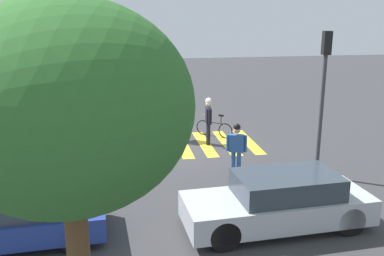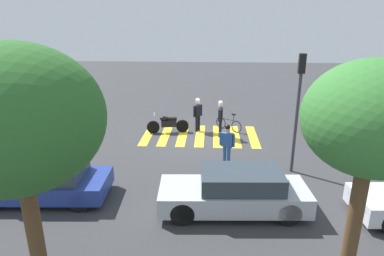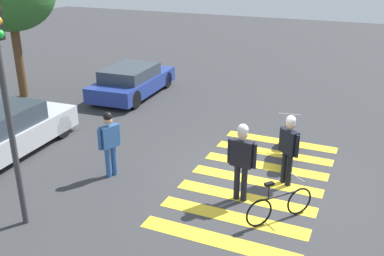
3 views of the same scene
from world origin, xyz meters
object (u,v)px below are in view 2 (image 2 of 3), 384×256
Objects in this scene: officer_on_foot at (198,112)px; pedestrian_bystander at (227,142)px; officer_by_motorcycle at (221,116)px; car_blue_hatchback at (45,182)px; traffic_light_pole at (299,96)px; police_motorcycle at (168,124)px; car_silver_sedan at (235,192)px; leaning_bicycle at (229,124)px.

officer_on_foot is 1.04× the size of pedestrian_bystander.
car_blue_hatchback is (5.96, 6.47, -0.51)m from officer_by_motorcycle.
police_motorcycle is at bearing -38.45° from traffic_light_pole.
police_motorcycle is 0.50× the size of car_blue_hatchback.
car_silver_sedan is (-1.51, 7.68, -0.39)m from officer_on_foot.
car_blue_hatchback is 0.96× the size of traffic_light_pole.
car_blue_hatchback is at bearing 49.33° from leaning_bicycle.
pedestrian_bystander is (-0.20, 3.39, -0.11)m from officer_by_motorcycle.
pedestrian_bystander is 0.38× the size of traffic_light_pole.
police_motorcycle is 7.45m from traffic_light_pole.
officer_by_motorcycle is at bearing -54.67° from traffic_light_pole.
car_silver_sedan is 1.02× the size of traffic_light_pole.
car_silver_sedan is at bearing 101.12° from officer_on_foot.
traffic_light_pole is (-2.54, 0.48, 2.05)m from pedestrian_bystander.
officer_on_foot is at bearing -50.02° from traffic_light_pole.
leaning_bicycle is 0.30× the size of car_blue_hatchback.
officer_on_foot is 0.39× the size of car_silver_sedan.
car_blue_hatchback is at bearing 26.54° from pedestrian_bystander.
police_motorcycle is at bearing 9.65° from leaning_bicycle.
car_blue_hatchback is (6.16, 3.07, -0.40)m from pedestrian_bystander.
pedestrian_bystander is 0.37× the size of car_silver_sedan.
traffic_light_pole is (-2.26, 4.89, 2.69)m from leaning_bicycle.
police_motorcycle is 1.21× the size of officer_on_foot.
police_motorcycle is at bearing -9.89° from officer_by_motorcycle.
officer_on_foot is 0.96× the size of officer_by_motorcycle.
traffic_light_pole reaches higher than officer_on_foot.
officer_on_foot is 4.42m from pedestrian_bystander.
police_motorcycle is 1.66× the size of leaning_bicycle.
traffic_light_pole is at bearing 169.37° from pedestrian_bystander.
leaning_bicycle is at bearing -93.59° from pedestrian_bystander.
police_motorcycle is 2.84m from officer_by_motorcycle.
leaning_bicycle is at bearing -91.06° from car_silver_sedan.
traffic_light_pole is at bearing 114.85° from leaning_bicycle.
officer_by_motorcycle is at bearing -86.63° from pedestrian_bystander.
pedestrian_bystander is at bearing 93.37° from officer_by_motorcycle.
pedestrian_bystander is (-2.93, 3.87, 0.53)m from police_motorcycle.
officer_on_foot is 7.83m from car_silver_sedan.
leaning_bicycle is 0.29× the size of traffic_light_pole.
pedestrian_bystander reaches higher than car_silver_sedan.
leaning_bicycle is 6.02m from traffic_light_pole.
police_motorcycle is 7.66m from car_blue_hatchback.
officer_on_foot is at bearing -78.88° from car_silver_sedan.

